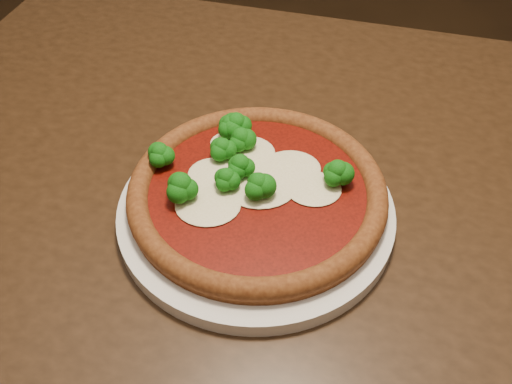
{
  "coord_description": "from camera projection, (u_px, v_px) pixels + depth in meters",
  "views": [
    {
      "loc": [
        0.0,
        -0.61,
        1.24
      ],
      "look_at": [
        -0.01,
        -0.17,
        0.79
      ],
      "focal_mm": 40.0,
      "sensor_mm": 36.0,
      "label": 1
    }
  ],
  "objects": [
    {
      "name": "plate",
      "position": [
        256.0,
        211.0,
        0.65
      ],
      "size": [
        0.31,
        0.31,
        0.02
      ],
      "primitive_type": "cylinder",
      "color": "silver",
      "rests_on": "dining_table"
    },
    {
      "name": "floor",
      "position": [
        265.0,
        379.0,
        1.31
      ],
      "size": [
        4.0,
        4.0,
        0.0
      ],
      "primitive_type": "plane",
      "color": "black",
      "rests_on": "ground"
    },
    {
      "name": "dining_table",
      "position": [
        287.0,
        238.0,
        0.76
      ],
      "size": [
        1.3,
        1.08,
        0.75
      ],
      "rotation": [
        0.0,
        0.0,
        -0.23
      ],
      "color": "black",
      "rests_on": "floor"
    },
    {
      "name": "pizza",
      "position": [
        254.0,
        187.0,
        0.65
      ],
      "size": [
        0.29,
        0.29,
        0.05
      ],
      "rotation": [
        0.0,
        0.0,
        0.37
      ],
      "color": "brown",
      "rests_on": "plate"
    }
  ]
}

